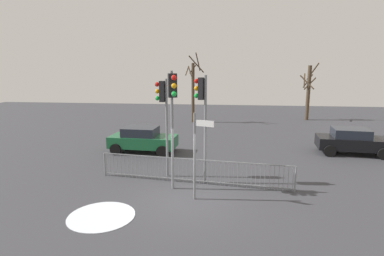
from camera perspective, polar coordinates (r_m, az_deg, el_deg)
ground_plane at (r=11.87m, az=-0.59°, el=-13.09°), size 60.00×60.00×0.00m
traffic_light_rear_right at (r=12.81m, az=1.90°, el=4.24°), size 0.54×0.38×4.55m
traffic_light_mid_right at (r=13.63m, az=-5.28°, el=4.10°), size 0.57×0.34×4.38m
traffic_light_foreground_right at (r=11.93m, az=-3.58°, el=4.34°), size 0.38×0.54×4.73m
direction_sign_post at (r=11.32m, az=0.73°, el=-4.47°), size 0.75×0.30×3.26m
pedestrian_guard_railing at (r=13.28m, az=0.23°, el=-7.83°), size 8.27×1.06×1.07m
car_black_trailing at (r=19.79m, az=27.28°, el=-2.10°), size 3.95×2.24×1.47m
car_green_far at (r=18.23m, az=-9.04°, el=-2.02°), size 3.89×2.11×1.47m
bare_tree_left at (r=30.82m, az=20.54°, el=6.40°), size 1.77×1.78×5.26m
bare_tree_centre at (r=27.59m, az=0.20°, el=7.11°), size 1.64×1.62×6.09m
snow_patch_kerb at (r=11.13m, az=-16.27°, el=-15.25°), size 2.22×2.22×0.01m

